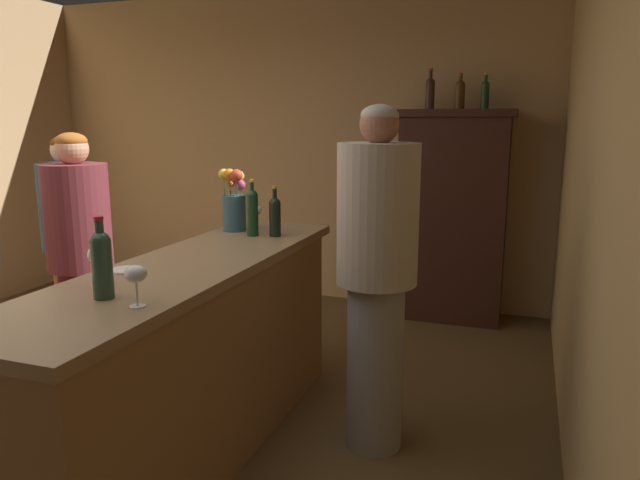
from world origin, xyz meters
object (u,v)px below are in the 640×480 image
wine_bottle_malbec (102,261)px  cheese_plate (126,270)px  wine_bottle_merlot (252,211)px  display_bottle_center (485,93)px  wine_glass_front (97,257)px  display_cabinet (452,213)px  flower_arrangement (234,201)px  patron_by_cabinet (81,260)px  wine_bottle_syrah (275,215)px  display_bottle_midleft (460,93)px  wine_glass_mid (136,275)px  bartender (377,269)px  wine_glass_rear (255,211)px  bar_counter (193,361)px  patron_redhead (73,242)px  display_bottle_left (430,92)px

wine_bottle_malbec → cheese_plate: (-0.18, 0.36, -0.14)m
wine_bottle_merlot → display_bottle_center: bearing=58.8°
wine_bottle_merlot → wine_glass_front: 1.18m
display_cabinet → flower_arrangement: size_ratio=4.58×
patron_by_cabinet → flower_arrangement: bearing=44.4°
wine_bottle_syrah → display_bottle_midleft: 2.15m
wine_glass_mid → cheese_plate: size_ratio=1.10×
wine_glass_front → bartender: size_ratio=0.10×
wine_glass_rear → bartender: bearing=-31.0°
wine_glass_rear → display_bottle_center: (1.23, 1.64, 0.77)m
wine_bottle_syrah → display_bottle_center: bearing=61.4°
wine_glass_mid → bar_counter: bearing=106.4°
wine_bottle_malbec → wine_glass_mid: size_ratio=2.02×
wine_bottle_merlot → flower_arrangement: (-0.18, 0.11, 0.03)m
wine_bottle_malbec → patron_redhead: 2.02m
display_bottle_center → display_cabinet: bearing=180.0°
wine_glass_mid → display_bottle_center: bearing=73.8°
patron_by_cabinet → bartender: size_ratio=0.92×
display_cabinet → patron_by_cabinet: size_ratio=1.09×
wine_glass_front → wine_bottle_syrah: bearing=77.6°
flower_arrangement → display_bottle_left: display_bottle_left is taller
wine_glass_rear → flower_arrangement: flower_arrangement is taller
patron_by_cabinet → display_bottle_left: bearing=64.3°
wine_glass_rear → patron_by_cabinet: 1.06m
display_bottle_midleft → wine_glass_mid: bearing=-103.0°
wine_glass_rear → flower_arrangement: 0.17m
bartender → display_bottle_left: bearing=-98.7°
wine_glass_mid → wine_glass_front: bearing=149.9°
wine_glass_rear → cheese_plate: size_ratio=1.02×
display_bottle_left → display_bottle_midleft: (0.24, 0.00, -0.01)m
wine_glass_rear → wine_bottle_malbec: bearing=-86.2°
display_bottle_left → display_cabinet: bearing=0.0°
cheese_plate → wine_glass_front: bearing=-81.0°
wine_bottle_malbec → wine_glass_front: wine_bottle_malbec is taller
wine_bottle_malbec → patron_by_cabinet: bearing=135.2°
wine_bottle_malbec → patron_redhead: size_ratio=0.20×
wine_glass_mid → bartender: bartender is taller
wine_bottle_merlot → display_bottle_midleft: display_bottle_midleft is taller
wine_glass_rear → display_bottle_center: 2.19m
bar_counter → flower_arrangement: flower_arrangement is taller
display_bottle_midleft → bartender: display_bottle_midleft is taller
display_cabinet → display_bottle_center: display_bottle_center is taller
cheese_plate → wine_glass_mid: bearing=-48.6°
patron_by_cabinet → display_bottle_midleft: bearing=60.5°
wine_bottle_syrah → cheese_plate: 1.03m
display_bottle_left → wine_glass_rear: bearing=-116.0°
wine_bottle_merlot → wine_bottle_syrah: wine_bottle_merlot is taller
wine_bottle_syrah → wine_glass_rear: 0.31m
cheese_plate → bartender: 1.18m
patron_redhead → cheese_plate: bearing=0.6°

